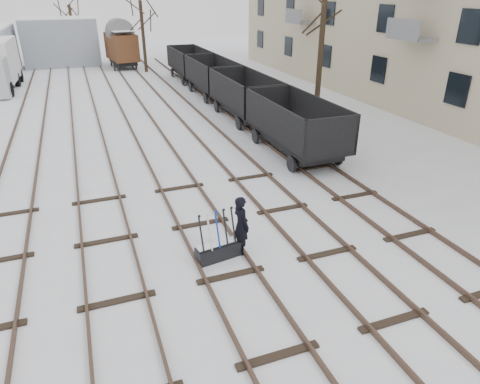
{
  "coord_description": "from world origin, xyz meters",
  "views": [
    {
      "loc": [
        -3.11,
        -8.96,
        7.06
      ],
      "look_at": [
        1.22,
        2.53,
        1.2
      ],
      "focal_mm": 32.0,
      "sensor_mm": 36.0,
      "label": 1
    }
  ],
  "objects_px": {
    "ground_frame": "(218,250)",
    "box_van_wagon": "(121,46)",
    "worker": "(241,225)",
    "freight_wagon_a": "(295,133)",
    "panel_van": "(2,63)"
  },
  "relations": [
    {
      "from": "worker",
      "to": "panel_van",
      "type": "bearing_deg",
      "value": 5.03
    },
    {
      "from": "worker",
      "to": "box_van_wagon",
      "type": "bearing_deg",
      "value": -12.29
    },
    {
      "from": "box_van_wagon",
      "to": "panel_van",
      "type": "height_order",
      "value": "box_van_wagon"
    },
    {
      "from": "ground_frame",
      "to": "box_van_wagon",
      "type": "relative_size",
      "value": 0.31
    },
    {
      "from": "freight_wagon_a",
      "to": "panel_van",
      "type": "distance_m",
      "value": 30.43
    },
    {
      "from": "box_van_wagon",
      "to": "panel_van",
      "type": "bearing_deg",
      "value": 177.61
    },
    {
      "from": "ground_frame",
      "to": "box_van_wagon",
      "type": "height_order",
      "value": "box_van_wagon"
    },
    {
      "from": "panel_van",
      "to": "box_van_wagon",
      "type": "bearing_deg",
      "value": 2.28
    },
    {
      "from": "worker",
      "to": "freight_wagon_a",
      "type": "xyz_separation_m",
      "value": [
        5.31,
        6.96,
        0.07
      ]
    },
    {
      "from": "ground_frame",
      "to": "panel_van",
      "type": "xyz_separation_m",
      "value": [
        -8.92,
        33.55,
        0.83
      ]
    },
    {
      "from": "freight_wagon_a",
      "to": "panel_van",
      "type": "height_order",
      "value": "freight_wagon_a"
    },
    {
      "from": "freight_wagon_a",
      "to": "box_van_wagon",
      "type": "bearing_deg",
      "value": 99.51
    },
    {
      "from": "worker",
      "to": "box_van_wagon",
      "type": "relative_size",
      "value": 0.37
    },
    {
      "from": "freight_wagon_a",
      "to": "ground_frame",
      "type": "bearing_deg",
      "value": -130.62
    },
    {
      "from": "box_van_wagon",
      "to": "ground_frame",
      "type": "bearing_deg",
      "value": -99.91
    }
  ]
}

